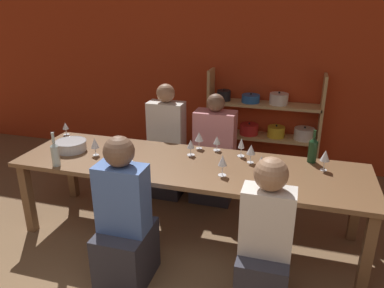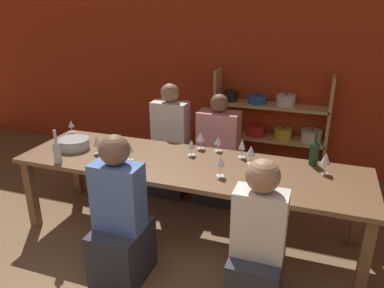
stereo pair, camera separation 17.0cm
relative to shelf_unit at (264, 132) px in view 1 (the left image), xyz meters
The scene contains 22 objects.
wall_back_red 1.02m from the shelf_unit, 160.37° to the left, with size 8.80×0.06×2.70m.
shelf_unit is the anchor object (origin of this frame).
dining_table 1.80m from the shelf_unit, 106.06° to the right, with size 3.12×0.88×0.74m.
mixing_bowl 2.43m from the shelf_unit, 133.87° to the right, with size 0.30×0.30×0.10m.
wine_bottle_green 2.65m from the shelf_unit, 127.49° to the right, with size 0.07×0.07×0.31m.
wine_bottle_dark 1.52m from the shelf_unit, 68.12° to the right, with size 0.08×0.08×0.30m.
wine_glass_empty_a 1.65m from the shelf_unit, 109.27° to the right, with size 0.07×0.07×0.15m.
wine_glass_white_a 1.48m from the shelf_unit, 110.61° to the right, with size 0.08×0.08×0.17m.
wine_glass_empty_b 2.43m from the shelf_unit, 145.65° to the right, with size 0.07×0.07×0.14m.
wine_glass_white_b 2.11m from the shelf_unit, 119.32° to the right, with size 0.08×0.08×0.17m.
wine_glass_empty_c 1.70m from the shelf_unit, 67.04° to the right, with size 0.08×0.08×0.18m.
wine_glass_red_a 1.58m from the shelf_unit, 89.01° to the right, with size 0.08×0.08×0.17m.
wine_glass_empty_d 2.28m from the shelf_unit, 127.95° to the right, with size 0.08×0.08×0.17m.
wine_glass_empty_e 1.46m from the shelf_unit, 93.22° to the right, with size 0.07×0.07×0.18m.
wine_glass_white_c 1.79m from the shelf_unit, 85.38° to the right, with size 0.08×0.08×0.16m.
wine_glass_red_b 1.42m from the shelf_unit, 103.67° to the right, with size 0.07×0.07×0.15m.
wine_glass_red_c 1.91m from the shelf_unit, 94.94° to the right, with size 0.07×0.07×0.18m.
wine_glass_red_d 2.03m from the shelf_unit, 82.05° to the right, with size 0.07×0.07×0.14m.
person_near_a 2.46m from the shelf_unit, 83.80° to the right, with size 0.35×0.44×1.19m.
person_far_a 1.00m from the shelf_unit, 117.02° to the right, with size 0.44×0.55×1.19m.
person_near_b 2.57m from the shelf_unit, 107.95° to the right, with size 0.38×0.47×1.22m.
person_far_b 1.36m from the shelf_unit, 136.86° to the right, with size 0.40×0.49×1.27m.
Camera 1 is at (0.95, -1.00, 2.10)m, focal length 35.00 mm.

